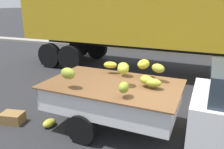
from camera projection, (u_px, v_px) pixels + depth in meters
The scene contains 6 objects.
ground at pixel (162, 141), 4.68m from camera, with size 220.00×220.00×0.00m, color #28282B.
curb_strip at pixel (189, 53), 12.66m from camera, with size 80.00×0.80×0.16m, color gray.
pickup_truck at pixel (215, 109), 4.15m from camera, with size 5.26×1.98×1.70m.
semi_trailer at pixel (162, 9), 8.50m from camera, with size 12.11×3.13×3.95m.
fallen_banana_bunch_near_tailgate at pixel (49, 123), 5.20m from camera, with size 0.34×0.24×0.17m, color gold.
produce_crate at pixel (13, 118), 5.36m from camera, with size 0.52×0.36×0.26m, color olive.
Camera 1 is at (0.51, -4.14, 2.76)m, focal length 35.64 mm.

